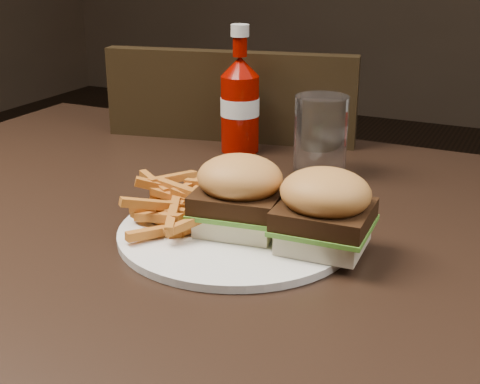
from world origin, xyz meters
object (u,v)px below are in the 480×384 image
at_px(chair_far, 254,260).
at_px(ketchup_bottle, 240,114).
at_px(plate, 236,232).
at_px(tumbler, 320,137).
at_px(dining_table, 244,239).

relative_size(chair_far, ketchup_bottle, 3.69).
relative_size(chair_far, plate, 1.65).
xyz_separation_m(chair_far, plate, (0.22, -0.54, 0.33)).
xyz_separation_m(plate, tumbler, (0.01, 0.24, 0.05)).
relative_size(plate, ketchup_bottle, 2.24).
bearing_deg(ketchup_bottle, tumbler, -19.78).
bearing_deg(ketchup_bottle, chair_far, 109.25).
distance_m(plate, ketchup_bottle, 0.33).
xyz_separation_m(ketchup_bottle, tumbler, (0.15, -0.05, -0.01)).
relative_size(dining_table, plate, 4.54).
bearing_deg(chair_far, tumbler, 116.21).
bearing_deg(tumbler, chair_far, 128.33).
height_order(chair_far, ketchup_bottle, ketchup_bottle).
bearing_deg(dining_table, chair_far, 113.18).
bearing_deg(chair_far, dining_table, 101.06).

